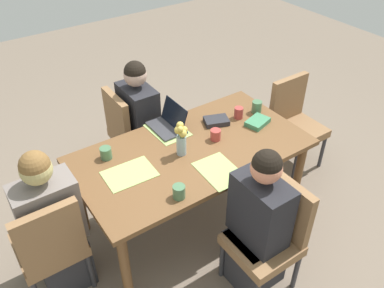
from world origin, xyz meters
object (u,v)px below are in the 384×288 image
Objects in this scene: chair_near_left_mid at (271,232)px; chair_head_left_left_far at (50,243)px; coffee_mug_centre_left at (257,107)px; book_blue_cover at (216,121)px; dining_table at (192,157)px; flower_vase at (181,138)px; person_head_left_left_far at (54,230)px; coffee_mug_near_left at (179,192)px; book_red_cover at (258,122)px; person_near_left_mid at (258,228)px; chair_head_right_right_near at (294,119)px; chair_far_left_near at (130,130)px; coffee_mug_near_right at (239,113)px; laptop_far_left_near at (169,124)px; person_far_left_near at (140,128)px; coffee_mug_far_left at (106,153)px; coffee_mug_centre_right at (216,135)px.

chair_head_left_left_far is (-1.29, 0.77, 0.00)m from chair_near_left_mid.
coffee_mug_centre_left reaches higher than book_blue_cover.
flower_vase is at bearing -178.31° from dining_table.
person_head_left_left_far is 0.90m from coffee_mug_near_left.
book_blue_cover is (-0.28, 0.21, 0.00)m from book_red_cover.
person_near_left_mid is 1.33× the size of chair_head_right_right_near.
chair_far_left_near is (-0.12, 0.84, -0.17)m from dining_table.
chair_near_left_mid is 1.18m from coffee_mug_centre_left.
flower_vase is at bearing -172.01° from coffee_mug_centre_left.
book_red_cover is (0.75, -0.02, -0.13)m from flower_vase.
flower_vase reaches higher than chair_far_left_near.
chair_near_left_mid is at bearing -116.47° from coffee_mug_near_right.
laptop_far_left_near is at bearing 163.34° from coffee_mug_centre_left.
flower_vase reaches higher than coffee_mug_near_left.
person_far_left_near is 0.79m from coffee_mug_far_left.
coffee_mug_near_left is (-0.25, -1.23, 0.30)m from chair_far_left_near.
chair_far_left_near is 1.29m from person_head_left_left_far.
person_near_left_mid is 4.30× the size of flower_vase.
chair_far_left_near reaches higher than coffee_mug_centre_left.
coffee_mug_centre_left is at bearing -39.33° from person_far_left_near.
person_head_left_left_far is (-1.16, 0.78, 0.00)m from person_near_left_mid.
person_near_left_mid is 5.97× the size of book_red_cover.
flower_vase is 2.59× the size of coffee_mug_centre_left.
chair_far_left_near is at bearing 95.54° from person_near_left_mid.
person_near_left_mid is at bearing -146.53° from book_red_cover.
person_head_left_left_far is 5.97× the size of book_blue_cover.
dining_table is at bearing 46.12° from coffee_mug_near_left.
chair_near_left_mid is 9.70× the size of coffee_mug_far_left.
coffee_mug_centre_left reaches higher than dining_table.
chair_head_right_right_near is 9.70× the size of coffee_mug_far_left.
dining_table is 0.87m from chair_far_left_near.
coffee_mug_far_left reaches higher than book_red_cover.
coffee_mug_centre_left is (1.89, 0.09, 0.28)m from person_head_left_left_far.
chair_head_left_left_far is at bearing -143.98° from person_far_left_near.
laptop_far_left_near reaches higher than coffee_mug_centre_right.
flower_vase is (-0.05, -0.79, 0.38)m from person_far_left_near.
coffee_mug_far_left is (-0.49, 0.28, -0.10)m from flower_vase.
person_near_left_mid reaches higher than chair_near_left_mid.
chair_far_left_near is 0.10m from person_far_left_near.
chair_far_left_near is 4.50× the size of book_red_cover.
coffee_mug_centre_left is (0.77, 0.12, 0.14)m from dining_table.
laptop_far_left_near is 0.60m from coffee_mug_far_left.
person_near_left_mid reaches higher than laptop_far_left_near.
flower_vase is 2.81× the size of coffee_mug_near_right.
flower_vase reaches higher than coffee_mug_centre_left.
person_far_left_near is 0.88m from coffee_mug_centre_right.
book_blue_cover is at bearing -53.20° from chair_far_left_near.
coffee_mug_centre_right is (0.59, 0.38, -0.00)m from coffee_mug_near_left.
chair_head_left_left_far is at bearing 149.88° from person_near_left_mid.
coffee_mug_near_right is at bearing 176.83° from chair_head_right_right_near.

